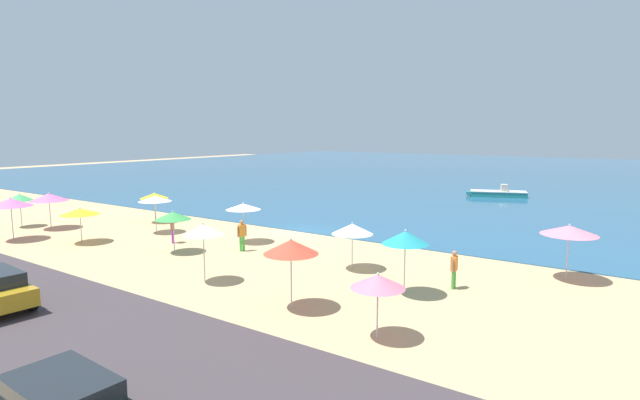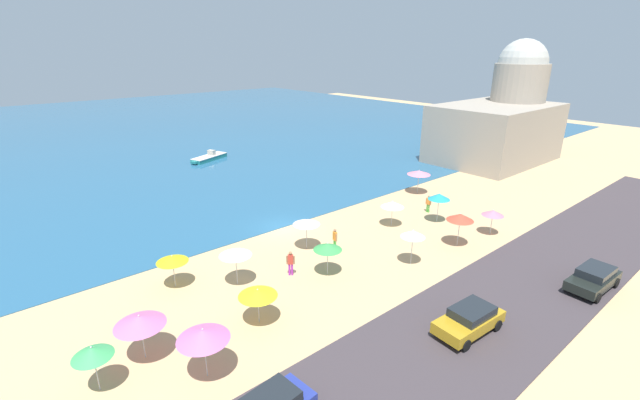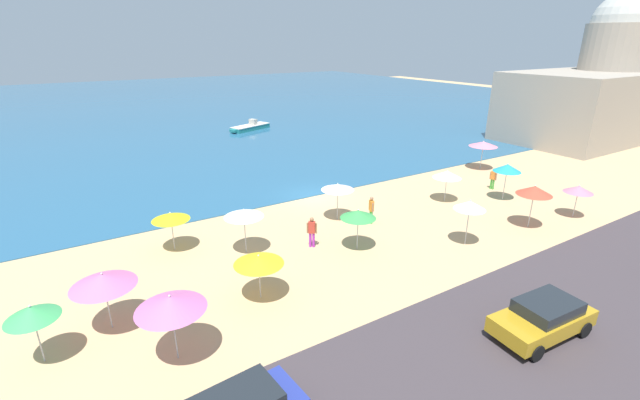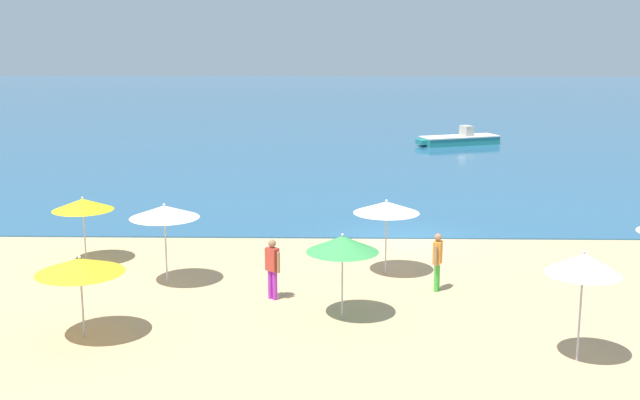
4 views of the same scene
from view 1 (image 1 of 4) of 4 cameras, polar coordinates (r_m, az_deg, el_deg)
The scene contains 21 objects.
ground_plane at distance 32.89m, azimuth -2.30°, elevation -3.67°, with size 160.00×160.00×0.00m, color tan.
sea at distance 83.27m, azimuth 21.17°, elevation 2.84°, with size 150.00×110.00×0.05m, color #275B80.
coastal_road at distance 21.91m, azimuth -32.54°, elevation -10.81°, with size 80.00×8.00×0.06m, color #3F363A.
beach_umbrella_0 at distance 38.33m, azimuth -28.58°, elevation 0.29°, with size 2.45×2.45×2.48m.
beach_umbrella_1 at distance 23.78m, azimuth 3.72°, elevation -3.32°, with size 1.98×1.98×2.30m.
beach_umbrella_2 at distance 18.44m, azimuth -3.33°, elevation -5.36°, with size 2.05×2.05×2.71m.
beach_umbrella_3 at distance 22.22m, azimuth -13.20°, elevation -3.31°, with size 1.73×1.73×2.67m.
beach_umbrella_4 at distance 37.97m, azimuth -18.42°, elevation 0.47°, with size 2.00×2.00×2.21m.
beach_umbrella_5 at distance 20.23m, azimuth 9.73°, elevation -4.25°, with size 1.88×1.88×2.71m.
beach_umbrella_6 at distance 28.14m, azimuth -16.46°, elevation -1.73°, with size 1.93×1.93×2.33m.
beach_umbrella_7 at distance 32.63m, azimuth -25.75°, elevation -1.20°, with size 2.19×2.19×2.13m.
beach_umbrella_8 at distance 40.08m, azimuth -31.10°, elevation 0.25°, with size 1.76×1.76×2.35m.
beach_umbrella_9 at distance 29.78m, azimuth -8.76°, elevation -0.76°, with size 2.07×2.07×2.41m.
beach_umbrella_10 at distance 35.40m, azimuth -31.87°, elevation -0.23°, with size 2.43×2.43×2.64m.
beach_umbrella_11 at distance 16.03m, azimuth 6.63°, elevation -9.21°, with size 1.75×1.75×2.18m.
beach_umbrella_12 at distance 33.99m, azimuth -18.34°, elevation 0.15°, with size 2.09×2.09×2.50m.
beach_umbrella_13 at distance 24.54m, azimuth 26.60°, elevation -3.10°, with size 2.40×2.40×2.55m.
bather_0 at distance 21.84m, azimuth 15.08°, elevation -7.44°, with size 0.25×0.57×1.64m.
bather_1 at distance 27.85m, azimuth -8.91°, elevation -3.82°, with size 0.33×0.54×1.75m.
bather_2 at distance 30.77m, azimuth -16.52°, elevation -2.93°, with size 0.46×0.40×1.76m.
skiff_nearshore at distance 53.05m, azimuth 19.68°, elevation 0.72°, with size 5.83×3.50×1.25m.
Camera 1 is at (19.44, -25.70, 6.59)m, focal length 28.00 mm.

